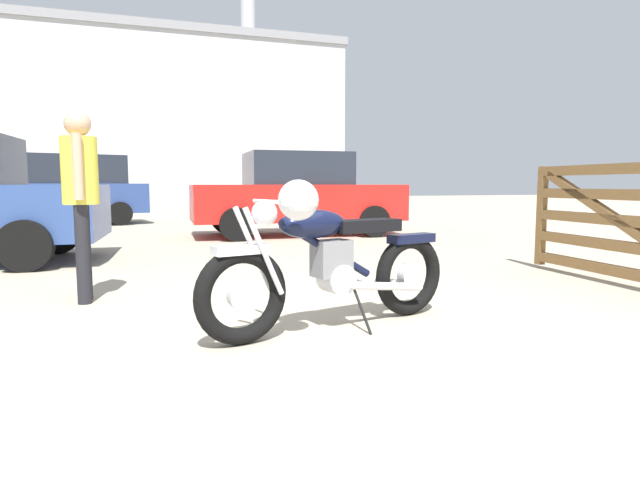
{
  "coord_description": "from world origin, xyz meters",
  "views": [
    {
      "loc": [
        -1.18,
        -3.06,
        1.03
      ],
      "look_at": [
        0.19,
        0.75,
        0.6
      ],
      "focal_mm": 29.57,
      "sensor_mm": 36.0,
      "label": 1
    }
  ],
  "objects_px": {
    "bystander": "(80,186)",
    "pale_sedan_back": "(67,189)",
    "vintage_motorcycle": "(330,262)",
    "dark_sedan_left": "(297,194)"
  },
  "relations": [
    {
      "from": "pale_sedan_back",
      "to": "dark_sedan_left",
      "type": "bearing_deg",
      "value": 124.77
    },
    {
      "from": "pale_sedan_back",
      "to": "bystander",
      "type": "bearing_deg",
      "value": 85.34
    },
    {
      "from": "vintage_motorcycle",
      "to": "dark_sedan_left",
      "type": "relative_size",
      "value": 0.48
    },
    {
      "from": "bystander",
      "to": "pale_sedan_back",
      "type": "xyz_separation_m",
      "value": [
        -1.11,
        9.87,
        -0.1
      ]
    },
    {
      "from": "bystander",
      "to": "dark_sedan_left",
      "type": "xyz_separation_m",
      "value": [
        3.6,
        5.29,
        -0.18
      ]
    },
    {
      "from": "vintage_motorcycle",
      "to": "dark_sedan_left",
      "type": "xyz_separation_m",
      "value": [
        1.9,
        6.88,
        0.34
      ]
    },
    {
      "from": "bystander",
      "to": "pale_sedan_back",
      "type": "distance_m",
      "value": 9.93
    },
    {
      "from": "bystander",
      "to": "pale_sedan_back",
      "type": "height_order",
      "value": "pale_sedan_back"
    },
    {
      "from": "vintage_motorcycle",
      "to": "bystander",
      "type": "relative_size",
      "value": 1.23
    },
    {
      "from": "vintage_motorcycle",
      "to": "pale_sedan_back",
      "type": "relative_size",
      "value": 0.49
    }
  ]
}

